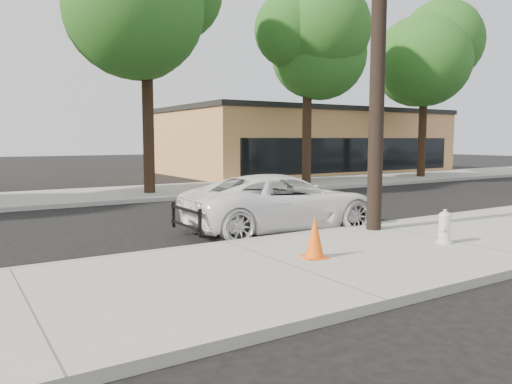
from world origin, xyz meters
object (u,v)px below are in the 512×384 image
Objects in this scene: fire_hydrant at (444,228)px; traffic_cone at (315,237)px; utility_pole at (379,29)px; police_cruiser at (283,202)px.

traffic_cone reaches higher than fire_hydrant.
utility_pole reaches higher than police_cruiser.
traffic_cone is (-1.58, -3.23, -0.17)m from police_cruiser.
police_cruiser is at bearing 63.92° from traffic_cone.
utility_pole is at bearing -138.28° from police_cruiser.
utility_pole reaches higher than traffic_cone.
police_cruiser is at bearing 127.51° from utility_pole.
police_cruiser reaches higher than fire_hydrant.
utility_pole is 11.82× the size of traffic_cone.
utility_pole is 4.64m from fire_hydrant.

